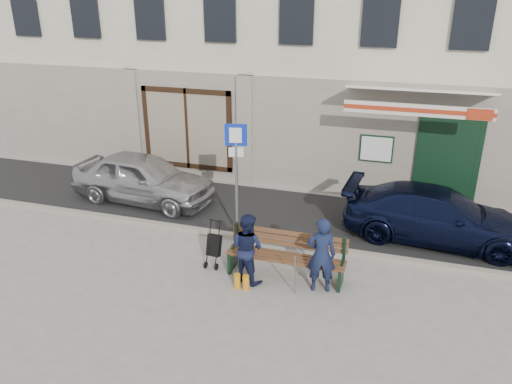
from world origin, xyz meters
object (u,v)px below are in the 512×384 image
at_px(car_silver, 143,178).
at_px(man, 321,255).
at_px(parking_sign, 236,162).
at_px(stroller, 214,246).
at_px(woman, 247,248).
at_px(car_navy, 437,215).
at_px(bench, 283,256).

relative_size(car_silver, man, 2.56).
bearing_deg(man, car_silver, -40.87).
relative_size(parking_sign, stroller, 2.73).
height_order(man, stroller, man).
relative_size(car_silver, woman, 2.72).
bearing_deg(car_navy, woman, 133.29).
distance_m(car_navy, parking_sign, 4.76).
relative_size(parking_sign, man, 1.75).
bearing_deg(woman, bench, -132.31).
relative_size(woman, stroller, 1.47).
distance_m(parking_sign, woman, 2.31).
relative_size(parking_sign, bench, 1.12).
height_order(car_silver, woman, woman).
xyz_separation_m(car_silver, stroller, (3.08, -2.61, -0.23)).
xyz_separation_m(bench, stroller, (-1.50, 0.02, -0.02)).
bearing_deg(stroller, car_silver, 145.45).
height_order(bench, woman, woman).
bearing_deg(parking_sign, woman, -78.98).
relative_size(man, stroller, 1.56).
bearing_deg(man, woman, -9.80).
bearing_deg(car_navy, man, 147.09).
bearing_deg(woman, parking_sign, -44.21).
xyz_separation_m(car_silver, car_navy, (7.55, -0.03, -0.06)).
bearing_deg(woman, stroller, -1.35).
xyz_separation_m(car_navy, bench, (-2.96, -2.60, -0.16)).
xyz_separation_m(car_navy, parking_sign, (-4.48, -1.07, 1.18)).
height_order(car_navy, bench, car_navy).
bearing_deg(woman, man, -156.19).
height_order(woman, stroller, woman).
bearing_deg(stroller, parking_sign, 96.12).
xyz_separation_m(parking_sign, bench, (1.52, -1.53, -1.34)).
height_order(car_navy, parking_sign, parking_sign).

